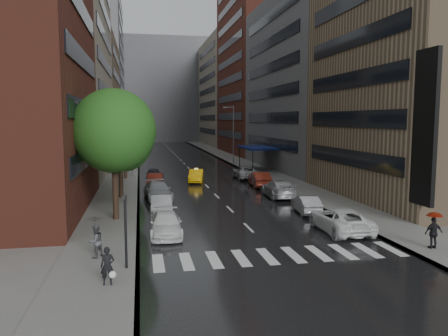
{
  "coord_description": "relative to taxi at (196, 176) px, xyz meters",
  "views": [
    {
      "loc": [
        -6.86,
        -23.09,
        7.08
      ],
      "look_at": [
        0.0,
        12.48,
        3.0
      ],
      "focal_mm": 35.0,
      "sensor_mm": 36.0,
      "label": 1
    }
  ],
  "objects": [
    {
      "name": "ground",
      "position": [
        0.72,
        -25.24,
        -0.72
      ],
      "size": [
        220.0,
        220.0,
        0.0
      ],
      "primitive_type": "plane",
      "color": "gray",
      "rests_on": "ground"
    },
    {
      "name": "road",
      "position": [
        0.72,
        24.76,
        -0.72
      ],
      "size": [
        14.0,
        140.0,
        0.01
      ],
      "primitive_type": "cube",
      "color": "black",
      "rests_on": "ground"
    },
    {
      "name": "sidewalk_left",
      "position": [
        -8.28,
        24.76,
        -0.65
      ],
      "size": [
        4.0,
        140.0,
        0.15
      ],
      "primitive_type": "cube",
      "color": "gray",
      "rests_on": "ground"
    },
    {
      "name": "sidewalk_right",
      "position": [
        9.72,
        24.76,
        -0.65
      ],
      "size": [
        4.0,
        140.0,
        0.15
      ],
      "primitive_type": "cube",
      "color": "gray",
      "rests_on": "ground"
    },
    {
      "name": "crosswalk",
      "position": [
        0.92,
        -27.24,
        -0.71
      ],
      "size": [
        13.15,
        2.8,
        0.01
      ],
      "color": "silver",
      "rests_on": "ground"
    },
    {
      "name": "buildings_left",
      "position": [
        -14.28,
        33.55,
        15.27
      ],
      "size": [
        8.0,
        108.0,
        38.0
      ],
      "color": "maroon",
      "rests_on": "ground"
    },
    {
      "name": "buildings_right",
      "position": [
        15.72,
        31.47,
        14.31
      ],
      "size": [
        8.05,
        109.1,
        36.0
      ],
      "color": "#937A5B",
      "rests_on": "ground"
    },
    {
      "name": "building_far",
      "position": [
        0.72,
        92.76,
        15.28
      ],
      "size": [
        40.0,
        14.0,
        32.0
      ],
      "primitive_type": "cube",
      "color": "slate",
      "rests_on": "ground"
    },
    {
      "name": "tree_near",
      "position": [
        -7.88,
        -17.62,
        5.55
      ],
      "size": [
        5.74,
        5.74,
        9.16
      ],
      "color": "#382619",
      "rests_on": "ground"
    },
    {
      "name": "tree_mid",
      "position": [
        -7.88,
        -8.9,
        4.77
      ],
      "size": [
        5.04,
        5.04,
        8.03
      ],
      "color": "#382619",
      "rests_on": "ground"
    },
    {
      "name": "tree_far",
      "position": [
        -7.88,
        3.88,
        4.06
      ],
      "size": [
        4.39,
        4.39,
        7.0
      ],
      "color": "#382619",
      "rests_on": "ground"
    },
    {
      "name": "taxi",
      "position": [
        0.0,
        0.0,
        0.0
      ],
      "size": [
        2.32,
        4.58,
        1.44
      ],
      "primitive_type": "imported",
      "rotation": [
        0.0,
        0.0,
        -0.19
      ],
      "color": "#E4A70C",
      "rests_on": "ground"
    },
    {
      "name": "parked_cars_left",
      "position": [
        -4.68,
        -10.39,
        0.0
      ],
      "size": [
        2.65,
        29.31,
        1.53
      ],
      "color": "white",
      "rests_on": "ground"
    },
    {
      "name": "parked_cars_right",
      "position": [
        6.12,
        -10.77,
        0.04
      ],
      "size": [
        2.7,
        30.62,
        1.6
      ],
      "color": "white",
      "rests_on": "ground"
    },
    {
      "name": "ped_bag_walker",
      "position": [
        -7.57,
        -30.05,
        0.2
      ],
      "size": [
        0.65,
        0.45,
        1.61
      ],
      "color": "black",
      "rests_on": "sidewalk_left"
    },
    {
      "name": "ped_black_umbrella",
      "position": [
        -8.42,
        -26.22,
        0.66
      ],
      "size": [
        1.03,
        1.02,
        2.09
      ],
      "color": "#4D4E52",
      "rests_on": "sidewalk_left"
    },
    {
      "name": "ped_red_umbrella",
      "position": [
        9.24,
        -28.02,
        0.61
      ],
      "size": [
        1.01,
        0.82,
        2.01
      ],
      "color": "black",
      "rests_on": "sidewalk_right"
    },
    {
      "name": "traffic_light",
      "position": [
        -6.88,
        -28.07,
        1.51
      ],
      "size": [
        0.18,
        0.15,
        3.45
      ],
      "color": "black",
      "rests_on": "sidewalk_left"
    },
    {
      "name": "street_lamp_left",
      "position": [
        -7.0,
        4.76,
        4.17
      ],
      "size": [
        1.74,
        0.22,
        9.0
      ],
      "color": "gray",
      "rests_on": "sidewalk_left"
    },
    {
      "name": "street_lamp_right",
      "position": [
        8.44,
        19.76,
        4.17
      ],
      "size": [
        1.74,
        0.22,
        9.0
      ],
      "color": "gray",
      "rests_on": "sidewalk_right"
    },
    {
      "name": "awning",
      "position": [
        9.71,
        9.76,
        2.41
      ],
      "size": [
        4.0,
        8.0,
        3.12
      ],
      "color": "navy",
      "rests_on": "sidewalk_right"
    }
  ]
}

